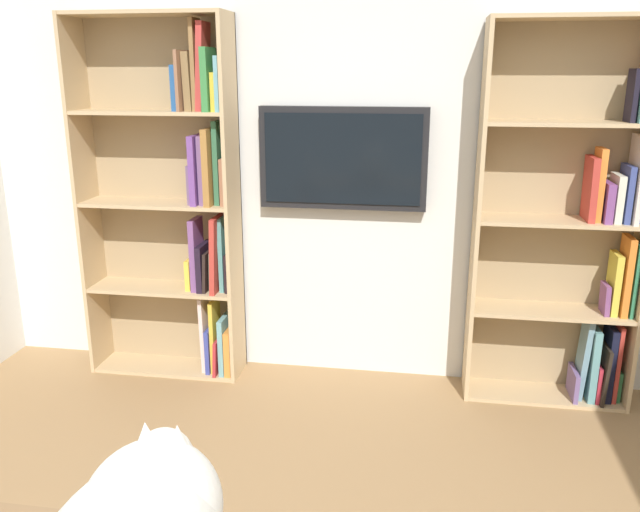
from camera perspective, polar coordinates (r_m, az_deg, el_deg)
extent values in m
cube|color=silver|center=(3.70, 3.05, 9.36)|extent=(4.52, 0.06, 2.70)
cube|color=tan|center=(3.56, 13.69, 3.28)|extent=(0.02, 0.28, 2.04)
cube|color=tan|center=(3.75, 20.07, 3.39)|extent=(0.88, 0.01, 2.04)
cube|color=tan|center=(3.96, 18.99, -11.47)|extent=(0.83, 0.27, 0.02)
cube|color=tan|center=(3.76, 19.69, -4.60)|extent=(0.83, 0.27, 0.02)
cube|color=tan|center=(3.62, 20.44, 2.93)|extent=(0.83, 0.27, 0.02)
cube|color=tan|center=(3.55, 21.25, 10.90)|extent=(0.83, 0.27, 0.02)
cube|color=tan|center=(3.55, 22.12, 19.04)|extent=(0.83, 0.27, 0.02)
cube|color=#2F6F3F|center=(4.01, 24.75, -10.19)|extent=(0.02, 0.14, 0.18)
cube|color=#B9382E|center=(3.94, 24.66, -8.46)|extent=(0.02, 0.16, 0.45)
cube|color=black|center=(3.95, 24.13, -8.56)|extent=(0.04, 0.19, 0.42)
cube|color=black|center=(3.94, 23.68, -9.37)|extent=(0.03, 0.23, 0.32)
cube|color=#B32939|center=(3.95, 23.25, -10.12)|extent=(0.02, 0.17, 0.21)
cube|color=#60989E|center=(3.92, 22.87, -8.62)|extent=(0.04, 0.21, 0.42)
cube|color=#6A92A5|center=(3.90, 22.25, -8.26)|extent=(0.06, 0.15, 0.47)
cube|color=slate|center=(3.94, 21.50, -10.40)|extent=(0.02, 0.21, 0.16)
cube|color=#2C734F|center=(3.78, 25.92, -1.82)|extent=(0.02, 0.16, 0.40)
cube|color=orange|center=(3.77, 25.38, -1.59)|extent=(0.03, 0.17, 0.43)
cube|color=gold|center=(3.78, 24.57, -2.20)|extent=(0.04, 0.17, 0.33)
cube|color=#7A457A|center=(3.78, 23.92, -3.46)|extent=(0.03, 0.13, 0.17)
cube|color=#244C96|center=(3.70, 26.48, 4.21)|extent=(0.03, 0.13, 0.19)
cube|color=silver|center=(3.66, 26.16, 6.14)|extent=(0.03, 0.22, 0.44)
cube|color=#394788|center=(3.67, 25.43, 5.04)|extent=(0.03, 0.19, 0.29)
cube|color=silver|center=(3.66, 24.75, 4.71)|extent=(0.04, 0.18, 0.24)
cube|color=#774183|center=(3.64, 24.02, 4.41)|extent=(0.04, 0.18, 0.20)
cube|color=orange|center=(3.63, 23.41, 5.83)|extent=(0.03, 0.15, 0.37)
cube|color=#B6362D|center=(3.62, 22.81, 5.53)|extent=(0.04, 0.20, 0.33)
cube|color=#5A9E9E|center=(3.60, 26.43, 12.54)|extent=(0.02, 0.19, 0.25)
cube|color=black|center=(3.59, 25.92, 12.66)|extent=(0.03, 0.13, 0.26)
cube|color=tan|center=(3.70, -7.72, 4.42)|extent=(0.02, 0.28, 2.09)
cube|color=tan|center=(4.04, -19.92, 4.60)|extent=(0.02, 0.28, 2.09)
cube|color=tan|center=(3.97, -13.35, 4.93)|extent=(0.91, 0.01, 2.09)
cube|color=tan|center=(4.17, -13.12, -9.49)|extent=(0.87, 0.27, 0.02)
cube|color=tan|center=(3.98, -13.59, -2.76)|extent=(0.87, 0.27, 0.02)
cube|color=tan|center=(3.85, -14.09, 4.54)|extent=(0.87, 0.27, 0.02)
cube|color=tan|center=(3.78, -14.64, 12.22)|extent=(0.87, 0.27, 0.02)
cube|color=tan|center=(3.79, -15.22, 20.03)|extent=(0.87, 0.27, 0.02)
cube|color=orange|center=(3.98, -7.81, -8.13)|extent=(0.04, 0.23, 0.28)
cube|color=#6CA5AC|center=(3.98, -8.36, -7.62)|extent=(0.03, 0.22, 0.35)
cube|color=#B22C33|center=(4.01, -8.85, -8.49)|extent=(0.03, 0.24, 0.22)
cube|color=gold|center=(3.97, -9.26, -6.91)|extent=(0.02, 0.16, 0.45)
cube|color=#394399|center=(4.02, -9.60, -8.05)|extent=(0.03, 0.18, 0.27)
cube|color=beige|center=(3.99, -10.13, -6.71)|extent=(0.03, 0.14, 0.47)
cube|color=black|center=(3.81, -8.00, -1.36)|extent=(0.03, 0.15, 0.23)
cube|color=#5CA39D|center=(3.80, -8.54, 0.21)|extent=(0.03, 0.14, 0.44)
cube|color=#B5372F|center=(3.79, -9.04, 0.23)|extent=(0.05, 0.24, 0.45)
cube|color=#436F52|center=(3.84, -9.39, -1.25)|extent=(0.03, 0.14, 0.23)
cube|color=black|center=(3.83, -9.86, -1.26)|extent=(0.03, 0.17, 0.24)
cube|color=black|center=(3.86, -10.23, -0.89)|extent=(0.03, 0.22, 0.27)
cube|color=#774A86|center=(3.84, -10.87, 0.18)|extent=(0.03, 0.17, 0.42)
cube|color=yellow|center=(3.89, -11.33, -1.50)|extent=(0.03, 0.15, 0.18)
cube|color=#A16648|center=(3.67, -8.40, 6.54)|extent=(0.03, 0.13, 0.26)
cube|color=#38714C|center=(3.68, -9.00, 8.14)|extent=(0.03, 0.12, 0.47)
cube|color=#A37035|center=(3.68, -9.66, 7.79)|extent=(0.04, 0.21, 0.43)
cube|color=slate|center=(3.71, -10.19, 7.52)|extent=(0.03, 0.16, 0.38)
cube|color=#6E4291|center=(3.73, -10.77, 7.55)|extent=(0.03, 0.23, 0.39)
cube|color=slate|center=(3.73, -11.26, 6.25)|extent=(0.02, 0.13, 0.22)
cube|color=#67A5AF|center=(3.61, -8.73, 14.83)|extent=(0.02, 0.20, 0.29)
cube|color=yellow|center=(3.65, -9.02, 14.17)|extent=(0.03, 0.21, 0.20)
cube|color=#388140|center=(3.64, -9.70, 15.15)|extent=(0.04, 0.23, 0.33)
cube|color=#C23B36|center=(3.66, -10.34, 16.15)|extent=(0.06, 0.15, 0.46)
cube|color=olive|center=(3.67, -10.91, 16.27)|extent=(0.02, 0.13, 0.48)
cube|color=olive|center=(3.69, -11.38, 14.91)|extent=(0.05, 0.16, 0.31)
cube|color=#906246|center=(3.69, -11.96, 14.94)|extent=(0.02, 0.23, 0.32)
cube|color=#255597|center=(3.70, -12.50, 14.32)|extent=(0.03, 0.14, 0.24)
cube|color=black|center=(3.63, 2.04, 8.63)|extent=(0.94, 0.06, 0.57)
cube|color=black|center=(3.60, 1.97, 8.56)|extent=(0.87, 0.01, 0.50)
ellipsoid|color=white|center=(1.36, -14.58, -20.89)|extent=(0.27, 0.28, 0.26)
sphere|color=white|center=(1.37, -13.69, -17.02)|extent=(0.12, 0.12, 0.12)
cone|color=white|center=(1.34, -12.46, -15.61)|extent=(0.05, 0.05, 0.07)
cone|color=white|center=(1.36, -15.15, -15.21)|extent=(0.05, 0.05, 0.07)
cone|color=beige|center=(1.34, -12.54, -15.93)|extent=(0.03, 0.03, 0.05)
cone|color=beige|center=(1.36, -15.24, -15.51)|extent=(0.03, 0.03, 0.05)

